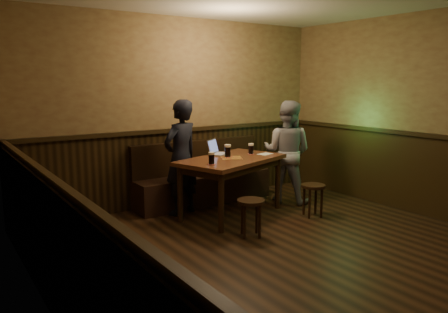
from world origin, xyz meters
TOP-DOWN VIEW (x-y plane):
  - room at (0.00, 0.22)m, footprint 5.04×6.04m
  - bench at (0.25, 2.75)m, footprint 2.20×0.50m
  - pub_table at (0.25, 1.97)m, footprint 1.71×1.29m
  - stool_left at (-0.06, 1.13)m, footprint 0.42×0.42m
  - stool_right at (1.15, 1.28)m, footprint 0.44×0.44m
  - pint_left at (-0.23, 1.74)m, footprint 0.10×0.10m
  - pint_mid at (0.25, 2.06)m, footprint 0.12×0.12m
  - pint_right at (0.67, 2.08)m, footprint 0.10×0.10m
  - laptop at (0.24, 2.33)m, footprint 0.39×0.38m
  - menu at (0.84, 1.96)m, footprint 0.25×0.20m
  - person_suit at (-0.30, 2.42)m, footprint 0.68×0.54m
  - person_grey at (1.35, 2.05)m, footprint 0.90×0.96m

SIDE VIEW (x-z plane):
  - bench at x=0.25m, z-range -0.16..0.79m
  - stool_right at x=1.15m, z-range 0.13..0.59m
  - stool_left at x=-0.06m, z-range 0.14..0.59m
  - pub_table at x=0.25m, z-range 0.30..1.11m
  - person_grey at x=1.35m, z-range 0.00..1.57m
  - person_suit at x=-0.30m, z-range 0.00..1.62m
  - menu at x=0.84m, z-range 0.81..0.82m
  - laptop at x=0.24m, z-range 0.76..0.98m
  - pint_right at x=0.67m, z-range 0.81..0.97m
  - pint_left at x=-0.23m, z-range 0.81..0.97m
  - pint_mid at x=0.25m, z-range 0.81..0.99m
  - room at x=0.00m, z-range -0.22..2.62m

